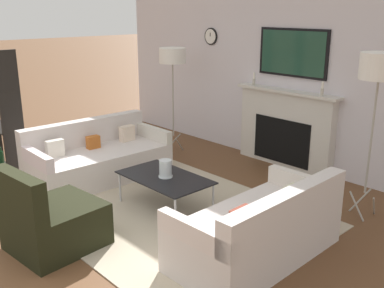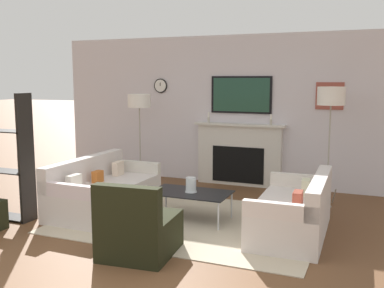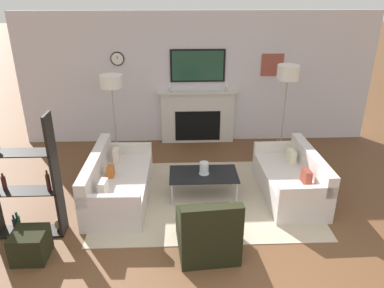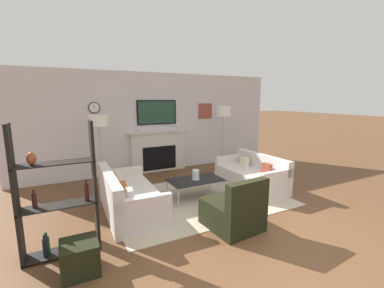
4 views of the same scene
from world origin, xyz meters
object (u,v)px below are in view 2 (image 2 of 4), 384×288
object	(u,v)px
hurricane_candle	(191,186)
floor_lamp_left	(139,102)
couch_left	(103,192)
shelf_unit	(1,162)
coffee_table	(190,194)
couch_right	(294,213)
floor_lamp_right	(331,98)
armchair	(139,231)

from	to	relation	value
hurricane_candle	floor_lamp_left	bearing A→B (deg)	137.11
couch_left	shelf_unit	bearing A→B (deg)	-141.70
couch_left	floor_lamp_left	bearing A→B (deg)	98.30
coffee_table	floor_lamp_left	size ratio (longest dim) A/B	0.65
couch_left	hurricane_candle	size ratio (longest dim) A/B	9.27
hurricane_candle	floor_lamp_left	size ratio (longest dim) A/B	0.12
couch_right	floor_lamp_left	distance (m)	3.61
hurricane_candle	floor_lamp_left	world-z (taller)	floor_lamp_left
coffee_table	hurricane_candle	xyz separation A→B (m)	(0.01, 0.01, 0.11)
coffee_table	floor_lamp_right	bearing A→B (deg)	42.29
shelf_unit	coffee_table	bearing A→B (deg)	20.11
armchair	couch_left	bearing A→B (deg)	135.37
couch_left	floor_lamp_left	size ratio (longest dim) A/B	1.12
shelf_unit	floor_lamp_right	bearing A→B (deg)	30.34
armchair	couch_right	bearing A→B (deg)	42.05
coffee_table	floor_lamp_left	bearing A→B (deg)	136.85
couch_left	shelf_unit	size ratio (longest dim) A/B	1.07
armchair	coffee_table	size ratio (longest dim) A/B	0.80
floor_lamp_left	hurricane_candle	bearing A→B (deg)	-42.89
armchair	floor_lamp_left	world-z (taller)	floor_lamp_left
couch_left	armchair	bearing A→B (deg)	-44.63
hurricane_candle	shelf_unit	bearing A→B (deg)	-159.83
couch_right	floor_lamp_left	world-z (taller)	floor_lamp_left
couch_right	floor_lamp_right	distance (m)	2.08
hurricane_candle	shelf_unit	size ratio (longest dim) A/B	0.12
couch_left	coffee_table	bearing A→B (deg)	2.11
couch_left	coffee_table	distance (m)	1.38
armchair	floor_lamp_left	bearing A→B (deg)	118.54
couch_right	floor_lamp_right	xyz separation A→B (m)	(0.23, 1.55, 1.37)
couch_left	armchair	distance (m)	1.87
floor_lamp_right	couch_left	bearing A→B (deg)	-152.84
couch_left	floor_lamp_right	bearing A→B (deg)	27.16
couch_left	armchair	world-z (taller)	armchair
couch_left	armchair	xyz separation A→B (m)	(1.33, -1.32, 0.01)
armchair	coffee_table	xyz separation A→B (m)	(0.04, 1.37, 0.09)
couch_right	shelf_unit	size ratio (longest dim) A/B	0.96
couch_left	couch_right	size ratio (longest dim) A/B	1.11
floor_lamp_left	shelf_unit	size ratio (longest dim) A/B	0.95
hurricane_candle	floor_lamp_right	distance (m)	2.51
floor_lamp_right	armchair	bearing A→B (deg)	-120.53
couch_right	floor_lamp_left	size ratio (longest dim) A/B	1.01
hurricane_candle	shelf_unit	xyz separation A→B (m)	(-2.45, -0.90, 0.31)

